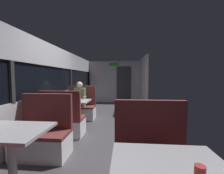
{
  "coord_description": "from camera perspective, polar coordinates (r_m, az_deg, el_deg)",
  "views": [
    {
      "loc": [
        0.54,
        -3.74,
        1.41
      ],
      "look_at": [
        -0.05,
        3.41,
        0.91
      ],
      "focal_mm": 22.7,
      "sensor_mm": 36.0,
      "label": 1
    }
  ],
  "objects": [
    {
      "name": "dining_table_mid_window",
      "position": [
        4.24,
        -15.25,
        -6.59
      ],
      "size": [
        0.9,
        0.7,
        0.74
      ],
      "color": "#9E9EA3",
      "rests_on": "ground_plane"
    },
    {
      "name": "ground_plane",
      "position": [
        4.04,
        -3.42,
        -16.59
      ],
      "size": [
        3.3,
        9.2,
        0.02
      ],
      "primitive_type": "cube",
      "color": "#423F44"
    },
    {
      "name": "carriage_aisle_panel_right",
      "position": [
        6.81,
        12.4,
        1.71
      ],
      "size": [
        0.08,
        2.4,
        2.3
      ],
      "primitive_type": "cube",
      "color": "#B2B2B7",
      "rests_on": "ground_plane"
    },
    {
      "name": "seated_passenger",
      "position": [
        4.84,
        -12.68,
        -6.47
      ],
      "size": [
        0.47,
        0.55,
        1.26
      ],
      "color": "#26262D",
      "rests_on": "ground_plane"
    },
    {
      "name": "coffee_cup_secondary",
      "position": [
        1.23,
        31.92,
        -27.14
      ],
      "size": [
        0.07,
        0.07,
        0.09
      ],
      "color": "#B23333",
      "rests_on": "dining_table_front_aisle"
    },
    {
      "name": "carriage_window_panel_left",
      "position": [
        4.25,
        -23.25,
        -0.39
      ],
      "size": [
        0.09,
        8.48,
        2.3
      ],
      "color": "#B2B2B7",
      "rests_on": "ground_plane"
    },
    {
      "name": "coffee_cup_primary",
      "position": [
        4.26,
        -18.21,
        -4.62
      ],
      "size": [
        0.07,
        0.07,
        0.09
      ],
      "color": "#B23333",
      "rests_on": "dining_table_mid_window"
    },
    {
      "name": "bench_front_aisle_facing_entry",
      "position": [
        2.09,
        15.56,
        -27.31
      ],
      "size": [
        0.95,
        0.5,
        1.1
      ],
      "color": "silver",
      "rests_on": "ground_plane"
    },
    {
      "name": "bench_mid_window_facing_end",
      "position": [
        3.68,
        -18.97,
        -13.27
      ],
      "size": [
        0.95,
        0.5,
        1.1
      ],
      "color": "silver",
      "rests_on": "ground_plane"
    },
    {
      "name": "carriage_end_bulkhead",
      "position": [
        7.96,
        1.24,
        2.03
      ],
      "size": [
        2.9,
        0.11,
        2.3
      ],
      "color": "#B2B2B7",
      "rests_on": "ground_plane"
    },
    {
      "name": "bench_near_window_facing_entry",
      "position": [
        2.96,
        -26.06,
        -17.83
      ],
      "size": [
        0.95,
        0.5,
        1.1
      ],
      "color": "silver",
      "rests_on": "ground_plane"
    },
    {
      "name": "bench_mid_window_facing_entry",
      "position": [
        4.95,
        -12.39,
        -8.7
      ],
      "size": [
        0.95,
        0.5,
        1.1
      ],
      "color": "silver",
      "rests_on": "ground_plane"
    },
    {
      "name": "dining_table_near_window",
      "position": [
        2.32,
        -35.53,
        -16.11
      ],
      "size": [
        0.9,
        0.7,
        0.74
      ],
      "color": "#9E9EA3",
      "rests_on": "ground_plane"
    }
  ]
}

